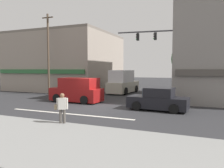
% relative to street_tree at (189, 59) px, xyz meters
% --- Properties ---
extents(ground_plane, '(120.00, 120.00, 0.00)m').
position_rel_street_tree_xyz_m(ground_plane, '(-6.74, -6.41, -3.84)').
color(ground_plane, '#2B2B2D').
extents(lane_marking_stripe, '(9.00, 0.24, 0.01)m').
position_rel_street_tree_xyz_m(lane_marking_stripe, '(-6.74, -9.91, -3.83)').
color(lane_marking_stripe, silver).
rests_on(lane_marking_stripe, ground).
extents(sidewalk_curb, '(40.00, 5.00, 0.16)m').
position_rel_street_tree_xyz_m(sidewalk_curb, '(-6.74, -14.91, -3.76)').
color(sidewalk_curb, gray).
rests_on(sidewalk_curb, ground).
extents(building_left_block, '(13.23, 11.79, 7.79)m').
position_rel_street_tree_xyz_m(building_left_block, '(-16.99, 5.12, 0.06)').
color(building_left_block, gray).
rests_on(building_left_block, ground).
extents(street_tree, '(3.24, 3.24, 5.48)m').
position_rel_street_tree_xyz_m(street_tree, '(0.00, 0.00, 0.00)').
color(street_tree, '#4C3823').
rests_on(street_tree, ground).
extents(utility_pole_near_left, '(1.40, 0.22, 8.94)m').
position_rel_street_tree_xyz_m(utility_pole_near_left, '(-14.70, -1.81, 0.79)').
color(utility_pole_near_left, brown).
rests_on(utility_pole_near_left, ground).
extents(utility_pole_far_right, '(1.40, 0.22, 8.28)m').
position_rel_street_tree_xyz_m(utility_pole_far_right, '(1.35, 0.29, 0.45)').
color(utility_pole_far_right, brown).
rests_on(utility_pole_far_right, ground).
extents(traffic_light_mast, '(4.86, 0.76, 6.20)m').
position_rel_street_tree_xyz_m(traffic_light_mast, '(-1.72, -3.55, 0.34)').
color(traffic_light_mast, '#47474C').
rests_on(traffic_light_mast, ground).
extents(van_approaching_near, '(4.70, 2.24, 2.11)m').
position_rel_street_tree_xyz_m(van_approaching_near, '(-8.90, -5.25, -2.83)').
color(van_approaching_near, maroon).
rests_on(van_approaching_near, ground).
extents(sedan_crossing_leftbound, '(4.22, 2.12, 1.58)m').
position_rel_street_tree_xyz_m(sedan_crossing_leftbound, '(-1.62, -6.39, -3.13)').
color(sedan_crossing_leftbound, black).
rests_on(sedan_crossing_leftbound, ground).
extents(box_truck_waiting_far, '(2.49, 5.71, 2.75)m').
position_rel_street_tree_xyz_m(box_truck_waiting_far, '(-7.59, 2.91, -2.59)').
color(box_truck_waiting_far, '#B7B29E').
rests_on(box_truck_waiting_far, ground).
extents(pedestrian_foreground_with_bag, '(0.68, 0.43, 1.67)m').
position_rel_street_tree_xyz_m(pedestrian_foreground_with_bag, '(-5.23, -12.63, -2.89)').
color(pedestrian_foreground_with_bag, '#4C4742').
rests_on(pedestrian_foreground_with_bag, ground).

